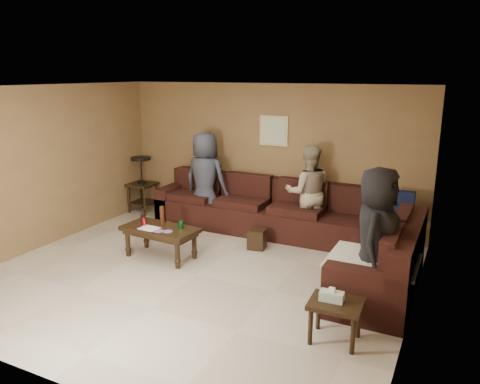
{
  "coord_description": "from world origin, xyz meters",
  "views": [
    {
      "loc": [
        3.13,
        -5.02,
        2.68
      ],
      "look_at": [
        0.25,
        0.85,
        1.0
      ],
      "focal_mm": 35.0,
      "sensor_mm": 36.0,
      "label": 1
    }
  ],
  "objects_px": {
    "person_middle": "(308,192)",
    "sectional_sofa": "(291,228)",
    "side_table_right": "(335,307)",
    "person_left": "(205,179)",
    "waste_bin": "(257,239)",
    "coffee_table": "(160,232)",
    "person_right": "(376,238)",
    "end_table_left": "(142,184)"
  },
  "relations": [
    {
      "from": "person_middle",
      "to": "sectional_sofa",
      "type": "bearing_deg",
      "value": 59.07
    },
    {
      "from": "side_table_right",
      "to": "person_left",
      "type": "height_order",
      "value": "person_left"
    },
    {
      "from": "sectional_sofa",
      "to": "waste_bin",
      "type": "bearing_deg",
      "value": -152.99
    },
    {
      "from": "waste_bin",
      "to": "side_table_right",
      "type": "bearing_deg",
      "value": -48.92
    },
    {
      "from": "coffee_table",
      "to": "person_left",
      "type": "distance_m",
      "value": 1.7
    },
    {
      "from": "sectional_sofa",
      "to": "person_right",
      "type": "bearing_deg",
      "value": -41.47
    },
    {
      "from": "sectional_sofa",
      "to": "person_right",
      "type": "xyz_separation_m",
      "value": [
        1.49,
        -1.32,
        0.51
      ]
    },
    {
      "from": "end_table_left",
      "to": "side_table_right",
      "type": "relative_size",
      "value": 1.87
    },
    {
      "from": "coffee_table",
      "to": "person_middle",
      "type": "bearing_deg",
      "value": 46.16
    },
    {
      "from": "sectional_sofa",
      "to": "person_left",
      "type": "distance_m",
      "value": 1.91
    },
    {
      "from": "end_table_left",
      "to": "person_right",
      "type": "relative_size",
      "value": 0.65
    },
    {
      "from": "person_left",
      "to": "person_middle",
      "type": "distance_m",
      "value": 1.86
    },
    {
      "from": "coffee_table",
      "to": "waste_bin",
      "type": "bearing_deg",
      "value": 40.06
    },
    {
      "from": "coffee_table",
      "to": "end_table_left",
      "type": "bearing_deg",
      "value": 133.5
    },
    {
      "from": "coffee_table",
      "to": "person_middle",
      "type": "distance_m",
      "value": 2.46
    },
    {
      "from": "person_left",
      "to": "person_right",
      "type": "bearing_deg",
      "value": 154.47
    },
    {
      "from": "person_left",
      "to": "waste_bin",
      "type": "bearing_deg",
      "value": 155.32
    },
    {
      "from": "coffee_table",
      "to": "side_table_right",
      "type": "relative_size",
      "value": 1.99
    },
    {
      "from": "end_table_left",
      "to": "person_left",
      "type": "relative_size",
      "value": 0.65
    },
    {
      "from": "person_middle",
      "to": "person_right",
      "type": "xyz_separation_m",
      "value": [
        1.42,
        -1.87,
        0.05
      ]
    },
    {
      "from": "coffee_table",
      "to": "person_right",
      "type": "relative_size",
      "value": 0.69
    },
    {
      "from": "side_table_right",
      "to": "person_left",
      "type": "bearing_deg",
      "value": 138.72
    },
    {
      "from": "end_table_left",
      "to": "person_middle",
      "type": "height_order",
      "value": "person_middle"
    },
    {
      "from": "coffee_table",
      "to": "side_table_right",
      "type": "xyz_separation_m",
      "value": [
        2.91,
        -1.07,
        -0.02
      ]
    },
    {
      "from": "person_middle",
      "to": "person_left",
      "type": "bearing_deg",
      "value": -19.85
    },
    {
      "from": "sectional_sofa",
      "to": "person_middle",
      "type": "height_order",
      "value": "person_middle"
    },
    {
      "from": "side_table_right",
      "to": "person_left",
      "type": "relative_size",
      "value": 0.35
    },
    {
      "from": "end_table_left",
      "to": "coffee_table",
      "type": "bearing_deg",
      "value": -46.5
    },
    {
      "from": "end_table_left",
      "to": "waste_bin",
      "type": "relative_size",
      "value": 3.53
    },
    {
      "from": "waste_bin",
      "to": "person_right",
      "type": "xyz_separation_m",
      "value": [
        1.97,
        -1.08,
        0.68
      ]
    },
    {
      "from": "waste_bin",
      "to": "person_middle",
      "type": "bearing_deg",
      "value": 55.57
    },
    {
      "from": "sectional_sofa",
      "to": "person_right",
      "type": "height_order",
      "value": "person_right"
    },
    {
      "from": "coffee_table",
      "to": "end_table_left",
      "type": "height_order",
      "value": "end_table_left"
    },
    {
      "from": "waste_bin",
      "to": "sectional_sofa",
      "type": "bearing_deg",
      "value": 27.01
    },
    {
      "from": "person_right",
      "to": "person_left",
      "type": "bearing_deg",
      "value": 62.89
    },
    {
      "from": "person_middle",
      "to": "side_table_right",
      "type": "bearing_deg",
      "value": 89.8
    },
    {
      "from": "sectional_sofa",
      "to": "coffee_table",
      "type": "height_order",
      "value": "sectional_sofa"
    },
    {
      "from": "end_table_left",
      "to": "waste_bin",
      "type": "xyz_separation_m",
      "value": [
        2.83,
        -0.83,
        -0.42
      ]
    },
    {
      "from": "sectional_sofa",
      "to": "end_table_left",
      "type": "distance_m",
      "value": 3.37
    },
    {
      "from": "coffee_table",
      "to": "end_table_left",
      "type": "relative_size",
      "value": 1.06
    },
    {
      "from": "end_table_left",
      "to": "waste_bin",
      "type": "height_order",
      "value": "end_table_left"
    },
    {
      "from": "sectional_sofa",
      "to": "person_middle",
      "type": "relative_size",
      "value": 2.97
    }
  ]
}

